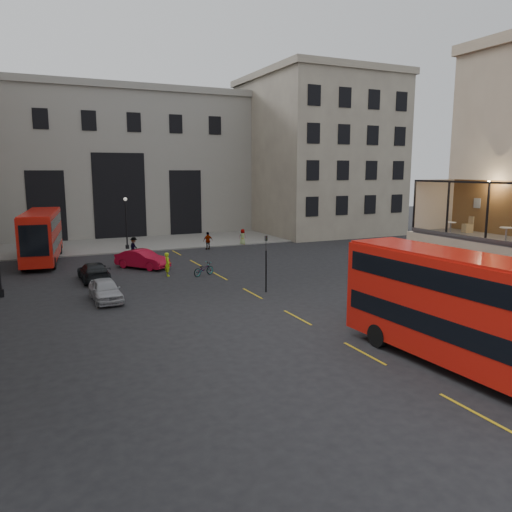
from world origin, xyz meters
name	(u,v)px	position (x,y,z in m)	size (l,w,h in m)	color
ground	(400,347)	(0.00, 0.00, 0.00)	(140.00, 140.00, 0.00)	black
host_frontage	(503,286)	(6.50, 0.00, 2.25)	(3.00, 11.00, 4.50)	#C2AF92
cafe_floor	(506,241)	(6.50, 0.00, 4.55)	(3.00, 10.00, 0.10)	slate
gateway	(111,159)	(-5.00, 47.99, 9.39)	(35.00, 10.60, 18.00)	gray
building_right	(317,152)	(20.00, 39.97, 10.39)	(16.60, 18.60, 20.00)	#A39A84
pavement_far	(121,244)	(-6.00, 38.00, 0.06)	(40.00, 12.00, 0.12)	slate
traffic_light_near	(266,256)	(-1.00, 12.00, 2.42)	(0.16, 0.20, 3.80)	black
traffic_light_far	(30,239)	(-15.00, 28.00, 2.42)	(0.16, 0.20, 3.80)	black
street_lamp_b	(126,226)	(-6.00, 34.00, 2.39)	(0.36, 0.36, 5.33)	black
bus_near	(468,308)	(0.50, -3.26, 2.65)	(3.36, 11.96, 4.72)	red
bus_far	(42,234)	(-14.03, 30.26, 2.52)	(3.99, 11.46, 4.48)	red
car_a	(105,290)	(-11.05, 14.15, 0.70)	(1.65, 4.10, 1.40)	#A5A7AD
car_b	(142,259)	(-6.70, 23.64, 0.77)	(1.63, 4.68, 1.54)	#A30A22
car_c	(94,272)	(-10.96, 20.40, 0.68)	(1.92, 4.71, 1.37)	black
bicycle	(204,269)	(-3.05, 18.79, 0.51)	(0.67, 1.92, 1.01)	gray
cyclist	(168,264)	(-5.60, 19.81, 0.91)	(0.66, 0.44, 1.82)	#B4D716
pedestrian_a	(35,248)	(-14.66, 32.80, 0.96)	(0.93, 0.73, 1.92)	gray
pedestrian_b	(134,247)	(-6.16, 29.81, 0.91)	(1.18, 0.68, 1.83)	gray
pedestrian_c	(208,241)	(1.54, 30.71, 0.91)	(1.06, 0.44, 1.81)	gray
pedestrian_d	(243,237)	(6.04, 32.18, 0.87)	(0.85, 0.55, 1.73)	gray
cafe_table_mid	(506,233)	(5.52, -0.72, 5.10)	(0.61, 0.61, 0.76)	beige
cafe_table_far	(451,226)	(5.41, 2.62, 5.06)	(0.56, 0.56, 0.70)	silver
cafe_chair_d	(468,228)	(7.12, 3.01, 4.87)	(0.54, 0.54, 0.91)	tan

